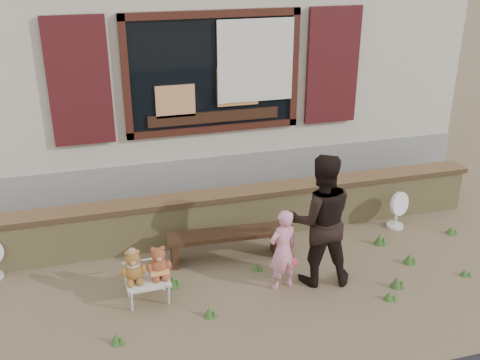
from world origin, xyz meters
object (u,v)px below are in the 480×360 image
object	(u,v)px
bench	(226,239)
adult	(320,220)
teddy_bear_left	(133,265)
teddy_bear_right	(158,261)
child	(283,250)
folding_chair	(147,280)

from	to	relation	value
bench	adult	bearing A→B (deg)	-35.59
teddy_bear_left	adult	distance (m)	2.17
teddy_bear_left	bench	bearing A→B (deg)	25.41
bench	teddy_bear_right	bearing A→B (deg)	-142.62
adult	bench	bearing A→B (deg)	-27.96
teddy_bear_right	bench	bearing A→B (deg)	31.53
child	folding_chair	bearing A→B (deg)	-20.38
bench	teddy_bear_right	size ratio (longest dim) A/B	3.96
adult	folding_chair	bearing A→B (deg)	7.76
bench	teddy_bear_right	world-z (taller)	teddy_bear_right
folding_chair	adult	bearing A→B (deg)	-5.73
bench	child	distance (m)	0.95
teddy_bear_right	folding_chair	bearing A→B (deg)	-180.00
bench	teddy_bear_left	distance (m)	1.39
bench	child	world-z (taller)	child
teddy_bear_left	teddy_bear_right	size ratio (longest dim) A/B	1.01
bench	folding_chair	xyz separation A→B (m)	(-1.08, -0.62, -0.01)
teddy_bear_left	teddy_bear_right	bearing A→B (deg)	0.00
teddy_bear_right	child	xyz separation A→B (m)	(1.40, -0.18, 0.01)
teddy_bear_left	adult	bearing A→B (deg)	-5.36
folding_chair	adult	size ratio (longest dim) A/B	0.31
bench	folding_chair	bearing A→B (deg)	-145.98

